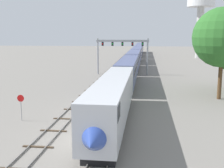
{
  "coord_description": "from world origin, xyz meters",
  "views": [
    {
      "loc": [
        5.29,
        -23.49,
        9.26
      ],
      "look_at": [
        1.0,
        12.0,
        3.0
      ],
      "focal_mm": 45.74,
      "sensor_mm": 36.0,
      "label": 1
    }
  ],
  "objects_px": {
    "stop_sign": "(21,104)",
    "water_tower": "(201,5)",
    "signal_gantry": "(122,48)",
    "passenger_train": "(135,57)",
    "trackside_tree_mid": "(223,38)"
  },
  "relations": [
    {
      "from": "signal_gantry",
      "to": "water_tower",
      "type": "distance_m",
      "value": 57.13
    },
    {
      "from": "signal_gantry",
      "to": "trackside_tree_mid",
      "type": "height_order",
      "value": "trackside_tree_mid"
    },
    {
      "from": "signal_gantry",
      "to": "stop_sign",
      "type": "relative_size",
      "value": 4.2
    },
    {
      "from": "water_tower",
      "to": "stop_sign",
      "type": "bearing_deg",
      "value": -111.13
    },
    {
      "from": "passenger_train",
      "to": "stop_sign",
      "type": "bearing_deg",
      "value": -99.83
    },
    {
      "from": "passenger_train",
      "to": "trackside_tree_mid",
      "type": "relative_size",
      "value": 10.56
    },
    {
      "from": "passenger_train",
      "to": "water_tower",
      "type": "distance_m",
      "value": 40.96
    },
    {
      "from": "stop_sign",
      "to": "trackside_tree_mid",
      "type": "height_order",
      "value": "trackside_tree_mid"
    },
    {
      "from": "signal_gantry",
      "to": "stop_sign",
      "type": "height_order",
      "value": "signal_gantry"
    },
    {
      "from": "passenger_train",
      "to": "water_tower",
      "type": "relative_size",
      "value": 5.48
    },
    {
      "from": "passenger_train",
      "to": "signal_gantry",
      "type": "xyz_separation_m",
      "value": [
        -2.25,
        -20.37,
        3.51
      ]
    },
    {
      "from": "passenger_train",
      "to": "signal_gantry",
      "type": "height_order",
      "value": "signal_gantry"
    },
    {
      "from": "signal_gantry",
      "to": "water_tower",
      "type": "bearing_deg",
      "value": 62.4
    },
    {
      "from": "passenger_train",
      "to": "trackside_tree_mid",
      "type": "height_order",
      "value": "trackside_tree_mid"
    },
    {
      "from": "stop_sign",
      "to": "water_tower",
      "type": "bearing_deg",
      "value": 68.87
    }
  ]
}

